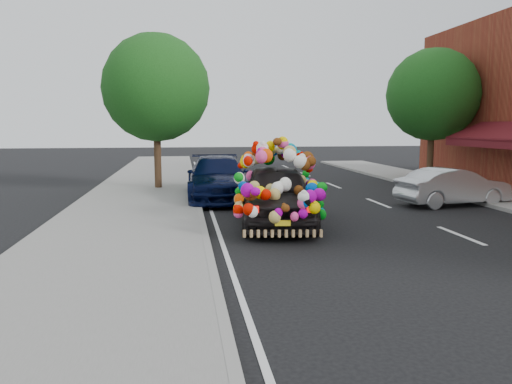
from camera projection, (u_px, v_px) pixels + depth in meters
ground at (311, 241)px, 11.18m from camera, size 100.00×100.00×0.00m
sidewalk at (114, 245)px, 10.55m from camera, size 4.00×60.00×0.12m
kerb at (206, 241)px, 10.83m from camera, size 0.15×60.00×0.13m
lane_markings at (460, 235)px, 11.70m from camera, size 6.00×50.00×0.01m
tree_near_sidewalk at (156, 88)px, 19.42m from camera, size 4.20×4.20×6.13m
tree_far_b at (433, 95)px, 21.64m from camera, size 4.00×4.00×5.90m
plush_art_car at (277, 181)px, 12.93m from camera, size 2.81×5.02×2.21m
navy_sedan at (218, 178)px, 17.42m from camera, size 2.20×5.18×1.49m
silver_hatchback at (453, 187)px, 16.09m from camera, size 3.82×1.83×1.21m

